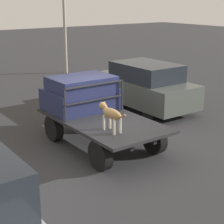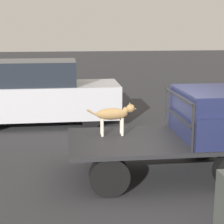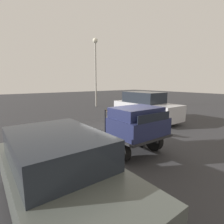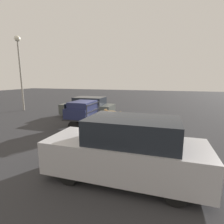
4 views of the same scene
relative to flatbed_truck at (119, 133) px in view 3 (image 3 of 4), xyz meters
The scene contains 8 objects.
ground_plane 0.59m from the flatbed_truck, ahead, with size 80.00×80.00×0.00m, color #2D2D30.
flatbed_truck is the anchor object (origin of this frame).
truck_cab 1.30m from the flatbed_truck, ahead, with size 1.49×1.92×1.00m.
truck_headboard 0.88m from the flatbed_truck, ahead, with size 0.04×1.92×0.91m.
dog 1.21m from the flatbed_truck, 157.93° to the left, with size 1.06×0.25×0.70m.
parked_sedan 4.11m from the flatbed_truck, 56.17° to the right, with size 4.37×1.86×1.70m.
parked_pickup_far 5.49m from the flatbed_truck, 120.93° to the left, with size 4.97×1.90×2.03m.
light_pole_far 13.31m from the flatbed_truck, 152.73° to the left, with size 0.53×0.53×7.34m.
Camera 3 is at (5.58, -4.55, 2.73)m, focal length 28.00 mm.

